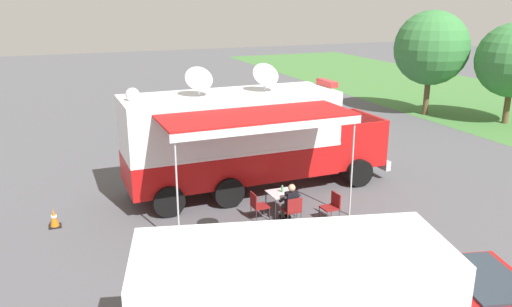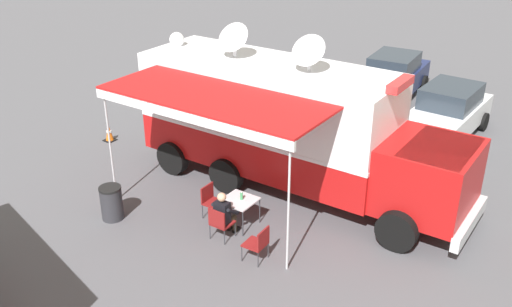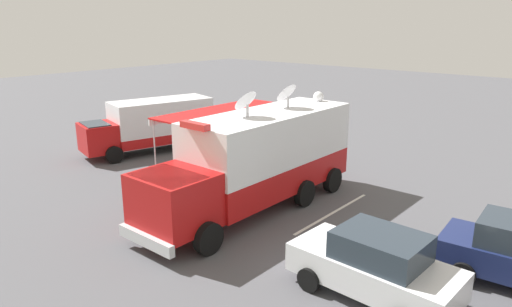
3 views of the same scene
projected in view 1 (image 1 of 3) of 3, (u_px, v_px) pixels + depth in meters
name	position (u px, v px, depth m)	size (l,w,h in m)	color
ground_plane	(232.00, 191.00, 18.03)	(100.00, 100.00, 0.00)	#515156
lot_stripe	(195.00, 173.00, 19.96)	(0.12, 4.80, 0.01)	silver
command_truck	(251.00, 136.00, 17.71)	(4.91, 9.51, 4.53)	#B71414
folding_table	(282.00, 194.00, 15.95)	(0.81, 0.81, 0.73)	silver
water_bottle	(282.00, 189.00, 15.95)	(0.07, 0.07, 0.22)	#3F9959
folding_chair_at_table	(293.00, 208.00, 15.29)	(0.48, 0.48, 0.87)	maroon
folding_chair_beside_table	(257.00, 204.00, 15.63)	(0.48, 0.48, 0.87)	maroon
folding_chair_spare_by_truck	(332.00, 204.00, 15.58)	(0.50, 0.50, 0.87)	maroon
seated_responder	(290.00, 202.00, 15.42)	(0.66, 0.55, 1.25)	black
trash_bin	(208.00, 238.00, 13.55)	(0.57, 0.57, 0.91)	#2D2D33
traffic_cone	(54.00, 218.00, 15.19)	(0.36, 0.36, 0.58)	black
car_behind_truck	(254.00, 122.00, 24.32)	(4.25, 2.12, 1.76)	silver
car_far_corner	(178.00, 115.00, 25.63)	(4.34, 2.29, 1.76)	navy
tree_far_left	(431.00, 48.00, 28.70)	(4.16, 4.16, 5.91)	brown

